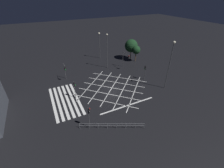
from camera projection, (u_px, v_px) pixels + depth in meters
ground_plane at (112, 88)px, 33.24m from camera, size 200.00×200.00×0.00m
road_markings at (86, 96)px, 30.63m from camera, size 16.95×21.21×0.01m
traffic_light_median_north at (145, 70)px, 35.17m from camera, size 0.36×0.39×3.59m
traffic_light_sw_main at (65, 69)px, 34.66m from camera, size 1.92×0.36×4.00m
traffic_light_se_cross at (89, 114)px, 22.10m from camera, size 0.36×0.39×3.92m
traffic_light_median_south at (75, 86)px, 28.76m from camera, size 0.36×0.39×3.71m
traffic_light_nw_main at (126, 57)px, 39.94m from camera, size 3.17×0.36×4.43m
street_lamp_east at (171, 57)px, 29.44m from camera, size 0.53×0.53×10.40m
street_lamp_west at (107, 47)px, 39.04m from camera, size 0.43×0.43×9.31m
street_lamp_far at (99, 39)px, 45.16m from camera, size 0.58×0.58×8.00m
street_tree_near at (136, 50)px, 44.24m from camera, size 2.49×2.49×4.82m
street_tree_far at (131, 46)px, 45.39m from camera, size 3.91×3.91×6.20m
pedestrian_railing at (112, 125)px, 22.99m from camera, size 4.46×9.04×1.05m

